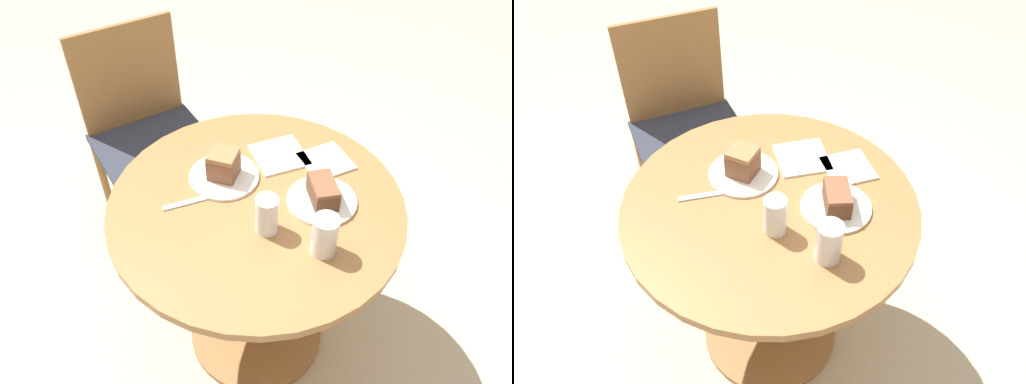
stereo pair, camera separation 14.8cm
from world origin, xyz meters
TOP-DOWN VIEW (x-y plane):
  - ground_plane at (0.00, 0.00)m, footprint 8.00×8.00m
  - table at (0.00, 0.00)m, footprint 0.90×0.90m
  - chair at (0.01, 0.84)m, footprint 0.51×0.50m
  - plate_near at (-0.02, 0.15)m, footprint 0.22×0.22m
  - plate_far at (0.16, -0.12)m, footprint 0.21×0.21m
  - cake_slice_near at (-0.02, 0.15)m, footprint 0.12×0.12m
  - cake_slice_far at (0.16, -0.12)m, footprint 0.11×0.14m
  - glass_lemonade at (0.04, -0.26)m, footprint 0.07×0.07m
  - glass_water at (-0.04, -0.11)m, footprint 0.07×0.07m
  - napkin_stack at (0.19, 0.13)m, footprint 0.20×0.20m
  - fork at (-0.15, 0.11)m, footprint 0.19×0.06m
  - napkin_side at (0.29, 0.02)m, footprint 0.17×0.17m

SIDE VIEW (x-z plane):
  - ground_plane at x=0.00m, z-range 0.00..0.00m
  - chair at x=0.01m, z-range 0.03..0.95m
  - table at x=0.00m, z-range 0.17..0.93m
  - fork at x=-0.15m, z-range 0.76..0.76m
  - napkin_stack at x=0.19m, z-range 0.76..0.77m
  - napkin_side at x=0.29m, z-range 0.76..0.77m
  - plate_near at x=-0.02m, z-range 0.76..0.77m
  - plate_far at x=0.16m, z-range 0.76..0.77m
  - cake_slice_far at x=0.16m, z-range 0.77..0.84m
  - glass_water at x=-0.04m, z-range 0.75..0.87m
  - cake_slice_near at x=-0.02m, z-range 0.77..0.86m
  - glass_lemonade at x=0.04m, z-range 0.75..0.88m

